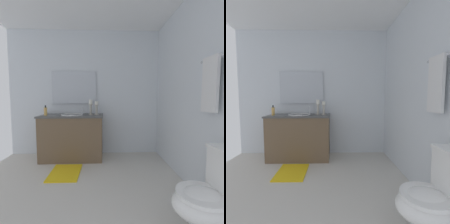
{
  "view_description": "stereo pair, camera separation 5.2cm",
  "coord_description": "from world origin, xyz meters",
  "views": [
    {
      "loc": [
        2.1,
        0.38,
        1.15
      ],
      "look_at": [
        -0.16,
        0.48,
        0.95
      ],
      "focal_mm": 27.32,
      "sensor_mm": 36.0,
      "label": 1
    },
    {
      "loc": [
        2.1,
        0.43,
        1.15
      ],
      "look_at": [
        -0.16,
        0.48,
        0.95
      ],
      "focal_mm": 27.32,
      "sensor_mm": 36.0,
      "label": 2
    }
  ],
  "objects": [
    {
      "name": "floor",
      "position": [
        0.0,
        0.0,
        -0.01
      ],
      "size": [
        2.74,
        2.96,
        0.02
      ],
      "primitive_type": "cube",
      "color": "beige",
      "rests_on": "ground"
    },
    {
      "name": "wall_back",
      "position": [
        0.0,
        1.48,
        1.23
      ],
      "size": [
        2.74,
        0.04,
        2.45
      ],
      "primitive_type": "cube",
      "color": "silver",
      "rests_on": "ground"
    },
    {
      "name": "wall_left",
      "position": [
        -1.37,
        0.0,
        1.23
      ],
      "size": [
        0.04,
        2.96,
        2.45
      ],
      "primitive_type": "cube",
      "color": "silver",
      "rests_on": "ground"
    },
    {
      "name": "vanity_cabinet",
      "position": [
        -1.05,
        -0.22,
        0.41
      ],
      "size": [
        0.58,
        1.14,
        0.82
      ],
      "color": "brown",
      "rests_on": "ground"
    },
    {
      "name": "sink_basin",
      "position": [
        -1.05,
        -0.22,
        0.78
      ],
      "size": [
        0.4,
        0.4,
        0.24
      ],
      "color": "white",
      "rests_on": "vanity_cabinet"
    },
    {
      "name": "mirror",
      "position": [
        -1.33,
        -0.22,
        1.34
      ],
      "size": [
        0.02,
        0.86,
        0.63
      ],
      "primitive_type": "cube",
      "color": "silver"
    },
    {
      "name": "candle_holder_tall",
      "position": [
        -1.07,
        0.23,
        0.95
      ],
      "size": [
        0.09,
        0.09,
        0.25
      ],
      "color": "#B7B2A5",
      "rests_on": "vanity_cabinet"
    },
    {
      "name": "candle_holder_short",
      "position": [
        -1.09,
        0.12,
        0.97
      ],
      "size": [
        0.09,
        0.09,
        0.28
      ],
      "color": "#B7B2A5",
      "rests_on": "vanity_cabinet"
    },
    {
      "name": "soap_bottle",
      "position": [
        -1.01,
        -0.68,
        0.89
      ],
      "size": [
        0.06,
        0.06,
        0.18
      ],
      "color": "#E5B259",
      "rests_on": "vanity_cabinet"
    },
    {
      "name": "toilet",
      "position": [
        0.88,
        1.2,
        0.37
      ],
      "size": [
        0.39,
        0.54,
        0.75
      ],
      "color": "white",
      "rests_on": "ground"
    },
    {
      "name": "towel_near_vanity",
      "position": [
        0.48,
        1.4,
        1.27
      ],
      "size": [
        0.23,
        0.03,
        0.54
      ],
      "primitive_type": "cube",
      "color": "white",
      "rests_on": "towel_bar"
    },
    {
      "name": "bath_mat",
      "position": [
        -0.42,
        -0.22,
        0.01
      ],
      "size": [
        0.6,
        0.44,
        0.02
      ],
      "primitive_type": "cube",
      "color": "yellow",
      "rests_on": "ground"
    }
  ]
}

